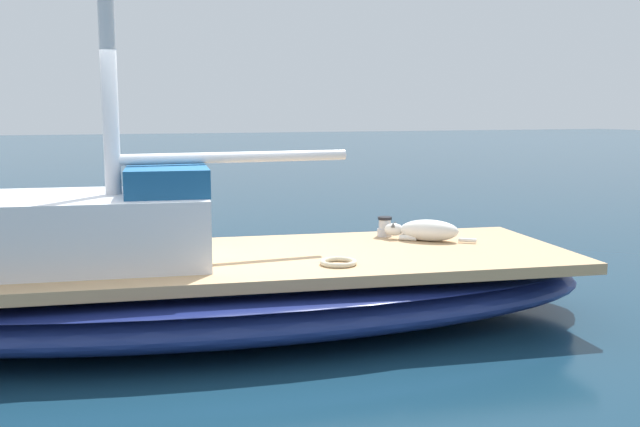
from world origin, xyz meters
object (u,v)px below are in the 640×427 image
(sailboat_main, at_px, (219,291))
(dog_white, at_px, (426,230))
(coiled_rope, at_px, (338,262))
(deck_winch, at_px, (385,227))

(sailboat_main, bearing_deg, dog_white, -89.09)
(coiled_rope, bearing_deg, sailboat_main, 51.59)
(deck_winch, xyz_separation_m, coiled_rope, (-1.14, 1.02, -0.08))
(dog_white, bearing_deg, coiled_rope, 120.04)
(deck_winch, bearing_deg, dog_white, -145.35)
(coiled_rope, bearing_deg, deck_winch, -41.72)
(dog_white, height_order, deck_winch, dog_white)
(deck_winch, height_order, coiled_rope, deck_winch)
(dog_white, xyz_separation_m, deck_winch, (0.39, 0.27, -0.01))
(deck_winch, relative_size, coiled_rope, 0.65)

